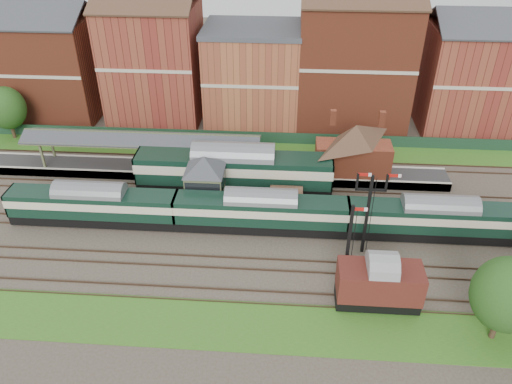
# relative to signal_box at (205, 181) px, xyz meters

# --- Properties ---
(ground) EXTENTS (160.00, 160.00, 0.00)m
(ground) POSITION_rel_signal_box_xyz_m (3.00, -3.25, -3.19)
(ground) COLOR #473D33
(ground) RESTS_ON ground
(grass_back) EXTENTS (90.00, 4.50, 0.06)m
(grass_back) POSITION_rel_signal_box_xyz_m (3.00, 12.75, -3.16)
(grass_back) COLOR #2D6619
(grass_back) RESTS_ON ground
(grass_front) EXTENTS (90.00, 5.00, 0.06)m
(grass_front) POSITION_rel_signal_box_xyz_m (3.00, -15.25, -3.16)
(grass_front) COLOR #2D6619
(grass_front) RESTS_ON ground
(fence) EXTENTS (90.00, 0.12, 1.50)m
(fence) POSITION_rel_signal_box_xyz_m (3.00, 14.75, -2.44)
(fence) COLOR #193823
(fence) RESTS_ON ground
(platform) EXTENTS (55.00, 3.40, 1.00)m
(platform) POSITION_rel_signal_box_xyz_m (-2.00, 6.50, -2.69)
(platform) COLOR #2D2D2D
(platform) RESTS_ON ground
(signal_box) EXTENTS (5.40, 5.40, 6.00)m
(signal_box) POSITION_rel_signal_box_xyz_m (0.00, 0.00, 0.00)
(signal_box) COLOR #6A7B57
(signal_box) RESTS_ON ground
(brick_hut) EXTENTS (3.20, 2.64, 2.94)m
(brick_hut) POSITION_rel_signal_box_xyz_m (8.00, 0.00, -2.00)
(brick_hut) COLOR maroon
(brick_hut) RESTS_ON ground
(station_building) EXTENTS (8.10, 8.10, 5.90)m
(station_building) POSITION_rel_signal_box_xyz_m (15.00, 6.50, 0.76)
(station_building) COLOR #963F26
(station_building) RESTS_ON platform
(canopy) EXTENTS (26.00, 3.89, 4.08)m
(canopy) POSITION_rel_signal_box_xyz_m (-8.00, 6.50, 1.39)
(canopy) COLOR #4D5837
(canopy) RESTS_ON platform
(semaphore_bracket) EXTENTS (3.60, 0.25, 8.18)m
(semaphore_bracket) POSITION_rel_signal_box_xyz_m (15.04, -5.75, 1.44)
(semaphore_bracket) COLOR black
(semaphore_bracket) RESTS_ON ground
(semaphore_siding) EXTENTS (1.23, 0.25, 8.00)m
(semaphore_siding) POSITION_rel_signal_box_xyz_m (13.02, -10.25, 0.96)
(semaphore_siding) COLOR black
(semaphore_siding) RESTS_ON ground
(town_backdrop) EXTENTS (69.00, 10.00, 16.00)m
(town_backdrop) POSITION_rel_signal_box_xyz_m (2.82, 21.75, 3.81)
(town_backdrop) COLOR #963F26
(town_backdrop) RESTS_ON ground
(dmu_train) EXTENTS (48.38, 2.55, 3.72)m
(dmu_train) POSITION_rel_signal_box_xyz_m (5.71, -3.25, -1.00)
(dmu_train) COLOR black
(dmu_train) RESTS_ON ground
(platform_railcar) EXTENTS (20.39, 3.21, 4.70)m
(platform_railcar) POSITION_rel_signal_box_xyz_m (2.46, 3.25, -0.47)
(platform_railcar) COLOR black
(platform_railcar) RESTS_ON ground
(goods_van_a) EXTENTS (6.44, 2.79, 3.91)m
(goods_van_a) POSITION_rel_signal_box_xyz_m (15.40, -12.25, -0.98)
(goods_van_a) COLOR black
(goods_van_a) RESTS_ON ground
(tree_far) EXTENTS (4.91, 4.91, 7.16)m
(tree_far) POSITION_rel_signal_box_xyz_m (23.49, -15.04, 1.13)
(tree_far) COLOR #382619
(tree_far) RESTS_ON ground
(tree_back) EXTENTS (4.67, 4.67, 6.82)m
(tree_back) POSITION_rel_signal_box_xyz_m (-27.00, 13.86, 0.93)
(tree_back) COLOR #382619
(tree_back) RESTS_ON ground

